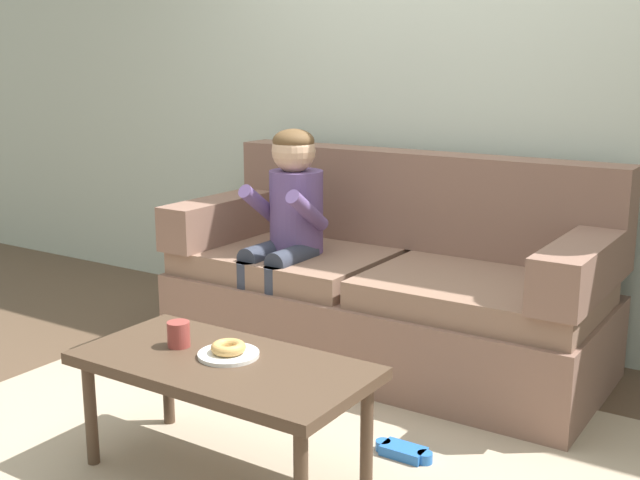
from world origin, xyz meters
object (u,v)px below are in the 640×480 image
Objects in this scene: couch at (388,289)px; mug at (179,334)px; coffee_table at (223,373)px; donut at (228,348)px; toy_controller at (404,453)px; person_child at (287,220)px.

mug is at bearing -96.18° from couch.
couch is at bearing 93.14° from coffee_table.
toy_controller is (0.46, 0.42, -0.44)m from donut.
coffee_table is 0.09m from donut.
mug is at bearing -174.62° from donut.
donut is 1.33× the size of mug.
coffee_table is at bearing -134.71° from toy_controller.
couch is at bearing 122.38° from toy_controller.
coffee_table is 8.50× the size of donut.
coffee_table reaches higher than toy_controller.
coffee_table is at bearing -65.00° from person_child.
couch is 1.86× the size of person_child.
mug is 0.40× the size of toy_controller.
coffee_table is 0.74m from toy_controller.
donut is at bearing -64.44° from person_child.
couch is 1.31m from mug.
donut is at bearing 96.37° from coffee_table.
couch is 2.00× the size of coffee_table.
person_child reaches higher than donut.
toy_controller is (0.97, -0.65, -0.65)m from person_child.
couch is 17.05× the size of donut.
donut is at bearing 5.38° from mug.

